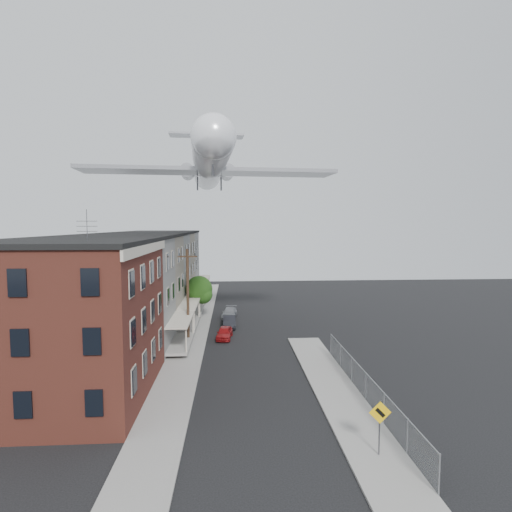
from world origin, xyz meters
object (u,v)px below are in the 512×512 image
Objects in this scene: street_tree at (200,291)px; car_mid at (229,321)px; utility_pole at (188,295)px; car_near at (224,333)px; car_far at (229,313)px; airplane at (209,164)px; warning_sign at (380,420)px.

car_mid is at bearing -47.31° from street_tree.
utility_pole is 2.58× the size of car_near.
utility_pole is at bearing -147.31° from car_near.
street_tree is 1.30× the size of car_far.
car_near is at bearing -85.62° from car_far.
airplane is at bearing -101.22° from car_far.
street_tree is at bearing 88.11° from utility_pole.
street_tree is 15.06m from airplane.
utility_pole is 10.00m from street_tree.
warning_sign is 0.80× the size of car_near.
airplane reaches higher than car_far.
street_tree is (0.33, 9.92, -1.22)m from utility_pole.
car_mid is at bearing 35.26° from airplane.
car_mid is at bearing -82.79° from car_far.
street_tree reaches higher than car_far.
car_near reaches higher than car_far.
car_far is (3.80, 10.66, -4.09)m from utility_pole.
car_far is (-7.40, 29.69, -1.30)m from warning_sign.
car_near is at bearing -64.02° from airplane.
utility_pole is 0.32× the size of airplane.
street_tree is at bearing 106.34° from airplane.
street_tree is (-10.87, 28.95, 1.57)m from warning_sign.
airplane is (1.84, 4.77, 12.85)m from utility_pole.
car_far is (-0.00, 4.50, -0.06)m from car_mid.
airplane is (-1.96, -5.89, 16.94)m from car_far.
street_tree reaches higher than warning_sign.
utility_pole is at bearing -111.06° from airplane.
street_tree is 1.34× the size of car_mid.
car_mid is at bearing 58.33° from utility_pole.
street_tree is 9.25m from car_near.
airplane reaches higher than car_mid.
utility_pole is at bearing -122.49° from car_mid.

